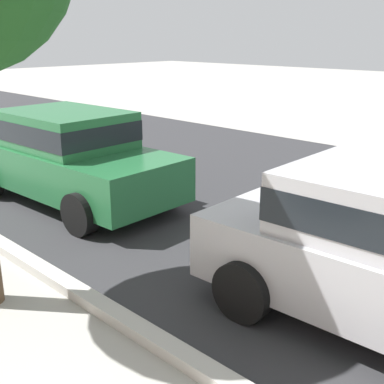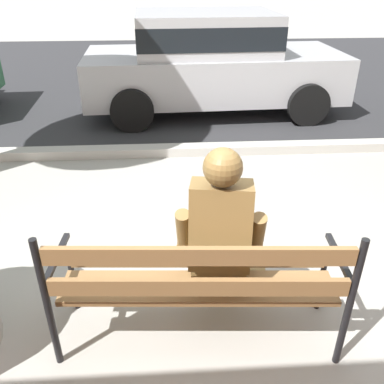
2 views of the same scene
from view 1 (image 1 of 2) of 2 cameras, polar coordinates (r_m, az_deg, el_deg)
The scene contains 1 object.
parked_car_green at distance 8.66m, azimuth -13.95°, elevation 4.32°, with size 4.17×2.06×1.56m.
Camera 1 is at (1.84, 0.31, 2.76)m, focal length 46.13 mm.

